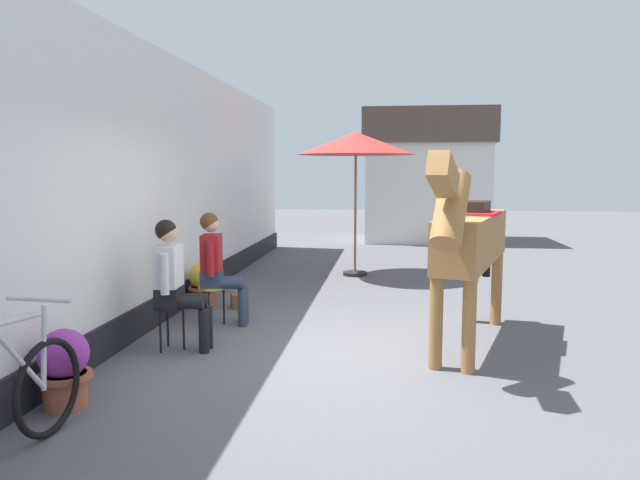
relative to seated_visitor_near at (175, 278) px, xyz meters
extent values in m
plane|color=#56565B|center=(1.78, 3.05, -0.78)|extent=(40.00, 40.00, 0.00)
cube|color=white|center=(-0.77, 1.55, 0.92)|extent=(0.30, 14.00, 3.40)
cube|color=black|center=(-0.75, 1.55, -0.60)|extent=(0.34, 14.00, 0.36)
cube|color=silver|center=(3.18, 10.51, 0.52)|extent=(3.20, 2.40, 2.60)
cube|color=brown|center=(3.18, 10.51, 2.27)|extent=(3.40, 2.60, 0.90)
cylinder|color=black|center=(-0.06, 0.00, -0.31)|extent=(0.34, 0.34, 0.03)
cylinder|color=black|center=(0.08, 0.00, -0.55)|extent=(0.02, 0.02, 0.45)
cylinder|color=black|center=(-0.14, 0.11, -0.55)|extent=(0.02, 0.02, 0.45)
cylinder|color=black|center=(-0.13, -0.13, -0.55)|extent=(0.02, 0.02, 0.45)
cube|color=black|center=(-0.06, 0.00, -0.20)|extent=(0.26, 0.33, 0.20)
cube|color=silver|center=(-0.06, 0.00, 0.12)|extent=(0.24, 0.35, 0.44)
sphere|color=tan|center=(-0.06, 0.00, 0.47)|extent=(0.20, 0.20, 0.20)
sphere|color=black|center=(-0.08, 0.00, 0.50)|extent=(0.22, 0.22, 0.22)
cylinder|color=black|center=(0.12, 0.09, -0.25)|extent=(0.39, 0.15, 0.13)
cylinder|color=black|center=(0.31, 0.10, -0.55)|extent=(0.11, 0.11, 0.46)
cylinder|color=black|center=(0.13, -0.07, -0.25)|extent=(0.39, 0.15, 0.13)
cylinder|color=black|center=(0.32, -0.06, -0.55)|extent=(0.11, 0.11, 0.46)
cylinder|color=silver|center=(-0.06, 0.20, 0.07)|extent=(0.09, 0.09, 0.42)
cylinder|color=silver|center=(-0.03, -0.20, 0.07)|extent=(0.09, 0.09, 0.42)
cylinder|color=gold|center=(0.07, 1.06, -0.31)|extent=(0.34, 0.34, 0.03)
cylinder|color=black|center=(0.21, 1.07, -0.55)|extent=(0.02, 0.02, 0.45)
cylinder|color=black|center=(-0.02, 1.17, -0.55)|extent=(0.02, 0.02, 0.45)
cylinder|color=black|center=(0.01, 0.93, -0.55)|extent=(0.02, 0.02, 0.45)
cube|color=#2D3851|center=(0.07, 1.06, -0.20)|extent=(0.28, 0.35, 0.20)
cube|color=maroon|center=(0.07, 1.06, 0.12)|extent=(0.26, 0.36, 0.44)
sphere|color=tan|center=(0.07, 1.06, 0.47)|extent=(0.20, 0.20, 0.20)
sphere|color=#593319|center=(0.05, 1.05, 0.50)|extent=(0.22, 0.22, 0.22)
cylinder|color=#2D3851|center=(0.25, 1.16, -0.25)|extent=(0.39, 0.18, 0.13)
cylinder|color=#2D3851|center=(0.43, 1.18, -0.55)|extent=(0.11, 0.11, 0.46)
cylinder|color=#2D3851|center=(0.27, 1.00, -0.25)|extent=(0.39, 0.18, 0.13)
cylinder|color=#2D3851|center=(0.45, 1.02, -0.55)|extent=(0.11, 0.11, 0.46)
cylinder|color=maroon|center=(0.06, 1.26, 0.07)|extent=(0.09, 0.09, 0.42)
cylinder|color=maroon|center=(0.11, 0.86, 0.07)|extent=(0.09, 0.09, 0.42)
cube|color=#9E6B38|center=(3.12, 0.61, 0.38)|extent=(1.07, 2.23, 0.52)
cylinder|color=#9E6B38|center=(2.98, -0.37, -0.33)|extent=(0.13, 0.13, 0.90)
cylinder|color=#9E6B38|center=(2.68, -0.28, -0.33)|extent=(0.13, 0.13, 0.90)
cylinder|color=#9E6B38|center=(3.55, 1.48, -0.33)|extent=(0.13, 0.13, 0.90)
cylinder|color=#9E6B38|center=(3.25, 1.58, -0.33)|extent=(0.13, 0.13, 0.90)
cylinder|color=#9E6B38|center=(2.76, -0.54, 0.77)|extent=(0.45, 0.69, 0.73)
cube|color=#9E6B38|center=(2.66, -0.86, 1.08)|extent=(0.33, 0.56, 0.40)
cube|color=black|center=(2.77, -0.52, 0.91)|extent=(0.22, 0.61, 0.48)
cylinder|color=black|center=(3.45, 1.70, 0.11)|extent=(0.12, 0.12, 0.65)
cube|color=red|center=(3.15, 0.71, 0.66)|extent=(0.65, 0.72, 0.03)
cube|color=black|center=(3.15, 0.71, 0.73)|extent=(0.40, 0.50, 0.12)
cylinder|color=#A85638|center=(-0.34, -1.58, -0.64)|extent=(0.34, 0.34, 0.28)
cylinder|color=#A85638|center=(-0.34, -1.58, -0.52)|extent=(0.43, 0.43, 0.04)
sphere|color=purple|center=(-0.34, -1.58, -0.34)|extent=(0.40, 0.40, 0.40)
cylinder|color=#A85638|center=(-0.36, 2.01, -0.64)|extent=(0.34, 0.34, 0.28)
cylinder|color=#A85638|center=(-0.36, 2.01, -0.52)|extent=(0.43, 0.43, 0.04)
sphere|color=gold|center=(-0.36, 2.01, -0.34)|extent=(0.40, 0.40, 0.40)
torus|color=black|center=(-0.17, -2.08, -0.42)|extent=(0.11, 0.71, 0.71)
cylinder|color=#B7BCC6|center=(-0.20, -2.36, -0.11)|extent=(0.08, 0.50, 0.60)
cylinder|color=#B7BCC6|center=(-0.18, -2.10, -0.12)|extent=(0.04, 0.09, 0.60)
cylinder|color=#B7BCC6|center=(-0.18, -2.13, 0.23)|extent=(0.50, 0.07, 0.03)
cylinder|color=black|center=(1.61, 4.74, -0.75)|extent=(0.44, 0.44, 0.06)
cylinder|color=olive|center=(1.61, 4.74, 0.32)|extent=(0.04, 0.04, 2.20)
cone|color=red|center=(1.61, 4.74, 1.60)|extent=(2.10, 2.10, 0.40)
cube|color=brown|center=(0.12, 1.96, -0.68)|extent=(0.21, 0.30, 0.20)
camera|label=1|loc=(2.23, -5.87, 1.12)|focal=33.15mm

